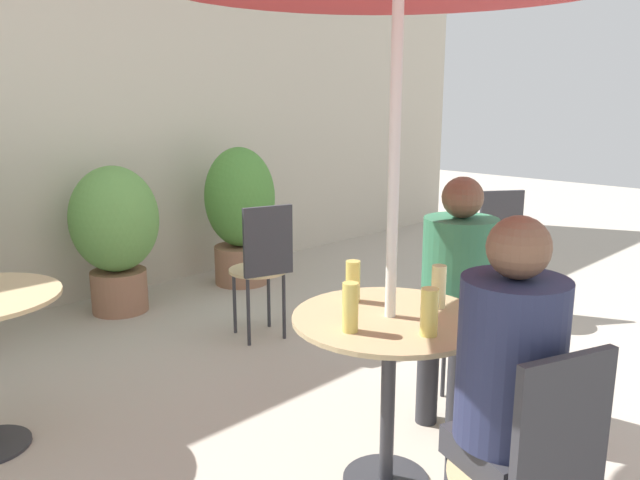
% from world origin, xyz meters
% --- Properties ---
extents(ground_plane, '(20.00, 20.00, 0.00)m').
position_xyz_m(ground_plane, '(0.00, 0.00, 0.00)').
color(ground_plane, '#B2A899').
extents(storefront_wall, '(10.00, 0.06, 3.00)m').
position_xyz_m(storefront_wall, '(0.00, 3.42, 1.50)').
color(storefront_wall, beige).
rests_on(storefront_wall, ground_plane).
extents(cafe_table_near, '(0.79, 0.79, 0.75)m').
position_xyz_m(cafe_table_near, '(-0.15, 0.10, 0.60)').
color(cafe_table_near, '#2D2D33').
rests_on(cafe_table_near, ground_plane).
extents(bistro_chair_0, '(0.42, 0.44, 0.93)m').
position_xyz_m(bistro_chair_0, '(-0.43, -0.68, 0.56)').
color(bistro_chair_0, tan).
rests_on(bistro_chair_0, ground_plane).
extents(bistro_chair_1, '(0.42, 0.40, 0.93)m').
position_xyz_m(bistro_chair_1, '(0.67, 0.24, 0.56)').
color(bistro_chair_1, tan).
rests_on(bistro_chair_1, ground_plane).
extents(bistro_chair_2, '(0.41, 0.43, 0.93)m').
position_xyz_m(bistro_chair_2, '(0.51, 1.70, 0.56)').
color(bistro_chair_2, tan).
rests_on(bistro_chair_2, ground_plane).
extents(bistro_chair_3, '(0.45, 0.45, 0.93)m').
position_xyz_m(bistro_chair_3, '(2.12, 0.83, 0.56)').
color(bistro_chair_3, tan).
rests_on(bistro_chair_3, ground_plane).
extents(seated_person_0, '(0.36, 0.38, 1.28)m').
position_xyz_m(seated_person_0, '(-0.38, -0.54, 0.76)').
color(seated_person_0, '#2D2D33').
rests_on(seated_person_0, ground_plane).
extents(seated_person_1, '(0.40, 0.36, 1.24)m').
position_xyz_m(seated_person_1, '(0.52, 0.22, 0.74)').
color(seated_person_1, '#2D2D33').
rests_on(seated_person_1, ground_plane).
extents(beer_glass_0, '(0.06, 0.06, 0.18)m').
position_xyz_m(beer_glass_0, '(-0.11, 0.34, 0.84)').
color(beer_glass_0, '#DBC65B').
rests_on(beer_glass_0, cafe_table_near).
extents(beer_glass_1, '(0.06, 0.06, 0.19)m').
position_xyz_m(beer_glass_1, '(-0.39, 0.10, 0.84)').
color(beer_glass_1, '#DBC65B').
rests_on(beer_glass_1, cafe_table_near).
extents(beer_glass_2, '(0.07, 0.07, 0.18)m').
position_xyz_m(beer_glass_2, '(-0.21, -0.13, 0.84)').
color(beer_glass_2, '#DBC65B').
rests_on(beer_glass_2, cafe_table_near).
extents(beer_glass_3, '(0.06, 0.06, 0.18)m').
position_xyz_m(beer_glass_3, '(0.08, 0.03, 0.84)').
color(beer_glass_3, beige).
rests_on(beer_glass_3, cafe_table_near).
extents(potted_plant_1, '(0.65, 0.65, 1.12)m').
position_xyz_m(potted_plant_1, '(0.11, 2.94, 0.64)').
color(potted_plant_1, '#93664C').
rests_on(potted_plant_1, ground_plane).
extents(potted_plant_2, '(0.61, 0.61, 1.20)m').
position_xyz_m(potted_plant_2, '(1.25, 2.88, 0.65)').
color(potted_plant_2, '#93664C').
rests_on(potted_plant_2, ground_plane).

